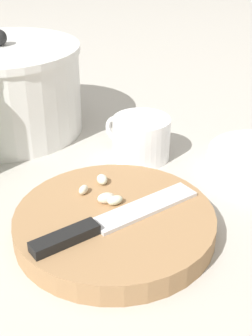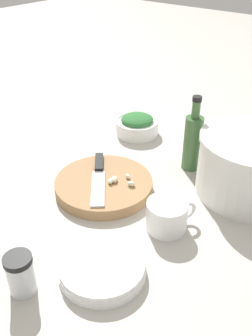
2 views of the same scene
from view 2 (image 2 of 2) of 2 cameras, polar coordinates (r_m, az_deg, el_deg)
The scene contains 10 objects.
ground_plane at distance 0.98m, azimuth -1.70°, elevation -4.42°, with size 5.00×5.00×0.00m, color #B2ADA3.
cutting_board at distance 0.99m, azimuth -3.40°, elevation -2.60°, with size 0.26×0.26×0.03m.
chef_knife at distance 1.00m, azimuth -4.20°, elevation -1.08°, with size 0.20×0.18×0.01m.
garlic_cloves at distance 0.97m, azimuth -1.11°, elevation -1.87°, with size 0.07×0.07×0.01m.
herb_bowl at distance 1.26m, azimuth 1.70°, elevation 6.60°, with size 0.15×0.15×0.07m.
spice_jar at distance 0.75m, azimuth -15.77°, elevation -15.29°, with size 0.05×0.05×0.09m.
coffee_mug at distance 0.87m, azimuth 6.32°, elevation -7.20°, with size 0.11×0.10×0.07m.
plate_stack at distance 0.78m, azimuth -3.64°, elevation -14.93°, with size 0.18×0.18×0.03m.
oil_bottle at distance 1.07m, azimuth 10.11°, elevation 4.10°, with size 0.05×0.05×0.22m.
stock_pot at distance 1.00m, azimuth 18.56°, elevation 0.34°, with size 0.28×0.28×0.19m.
Camera 2 is at (0.58, 0.51, 0.59)m, focal length 40.00 mm.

